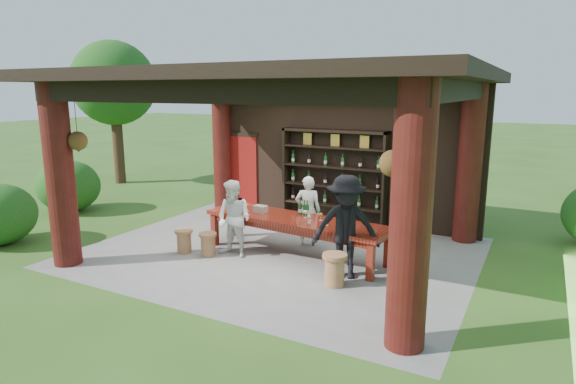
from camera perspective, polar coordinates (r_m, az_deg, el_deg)
The scene contains 15 objects.
ground at distance 9.67m, azimuth -1.12°, elevation -7.12°, with size 90.00×90.00×0.00m, color #2D5119.
pavilion at distance 9.58m, azimuth 0.01°, elevation 5.79°, with size 7.50×6.00×3.60m.
wine_shelf at distance 11.47m, azimuth 5.43°, elevation 1.74°, with size 2.58×0.39×2.27m.
tasting_table at distance 9.30m, azimuth 0.90°, elevation -3.78°, with size 3.81×1.32×0.75m.
stool_near_left at distance 9.52m, azimuth -9.47°, elevation -6.07°, with size 0.34×0.34×0.45m.
stool_near_right at distance 8.03m, azimuth 5.54°, elevation -9.05°, with size 0.41×0.41×0.54m.
stool_far_left at distance 9.79m, azimuth -12.22°, elevation -5.64°, with size 0.36×0.36×0.47m.
host at distance 9.93m, azimuth 2.37°, elevation -2.23°, with size 0.53×0.35×1.46m, color white.
guest_woman at distance 9.30m, azimuth -6.41°, elevation -3.18°, with size 0.72×0.56×1.49m, color white.
guest_man at distance 8.21m, azimuth 6.87°, elevation -4.16°, with size 1.15×0.66×1.79m, color black.
table_bottles at distance 9.46m, azimuth 1.91°, elevation -1.84°, with size 0.25×0.10×0.31m.
table_glasses at distance 9.06m, azimuth 2.93°, elevation -3.00°, with size 2.30×0.36×0.15m.
napkin_basket at distance 9.70m, azimuth -3.28°, elevation -2.03°, with size 0.26×0.18×0.14m, color #BF6672.
shrubs at distance 9.10m, azimuth 13.76°, elevation -4.99°, with size 15.60×7.19×1.36m.
trees at distance 9.41m, azimuth 24.09°, elevation 12.20°, with size 21.36×8.84×4.80m.
Camera 1 is at (4.46, -7.98, 3.16)m, focal length 30.00 mm.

